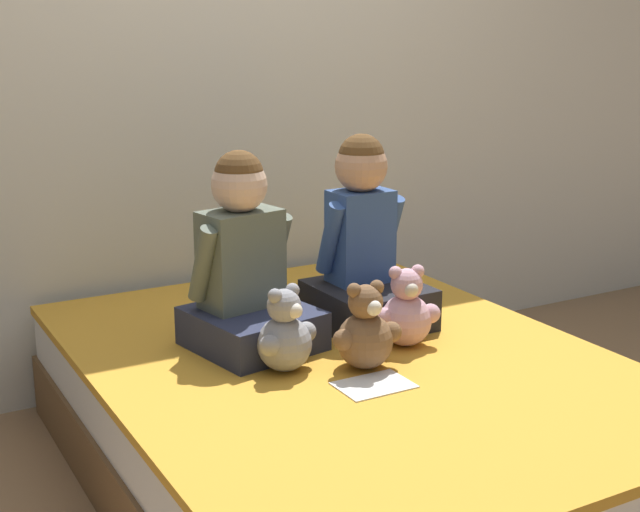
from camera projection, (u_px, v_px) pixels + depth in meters
ground_plane at (346, 479)px, 2.83m from camera, size 14.00×14.00×0.00m
wall_behind_bed at (205, 64)px, 3.42m from camera, size 8.00×0.06×2.50m
bed at (347, 420)px, 2.78m from camera, size 1.50×2.00×0.42m
child_on_left at (245, 269)px, 2.77m from camera, size 0.41×0.42×0.62m
child_on_right at (364, 251)px, 2.97m from camera, size 0.35×0.37×0.64m
teddy_bear_held_by_left_child at (285, 335)px, 2.60m from camera, size 0.21×0.16×0.26m
teddy_bear_held_by_right_child at (406, 312)px, 2.80m from camera, size 0.21×0.16×0.26m
teddy_bear_between_children at (365, 332)px, 2.61m from camera, size 0.22×0.17×0.27m
sign_card at (374, 385)px, 2.51m from camera, size 0.21×0.15×0.00m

